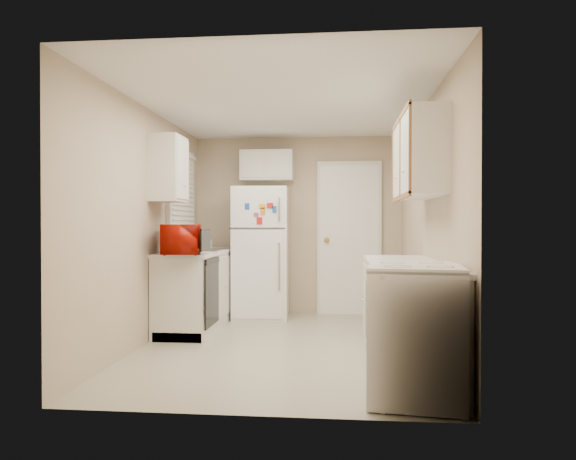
{
  "coord_description": "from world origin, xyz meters",
  "views": [
    {
      "loc": [
        0.53,
        -5.09,
        1.21
      ],
      "look_at": [
        0.0,
        0.5,
        1.15
      ],
      "focal_mm": 32.0,
      "sensor_mm": 36.0,
      "label": 1
    }
  ],
  "objects": [
    {
      "name": "upper_cabinet_left",
      "position": [
        -1.25,
        0.22,
        1.8
      ],
      "size": [
        0.3,
        0.45,
        0.7
      ],
      "primitive_type": "cube",
      "color": "silver",
      "rests_on": "wall_left"
    },
    {
      "name": "left_counter",
      "position": [
        -1.1,
        0.9,
        0.45
      ],
      "size": [
        0.6,
        1.8,
        0.9
      ],
      "primitive_type": "cube",
      "color": "silver",
      "rests_on": "floor"
    },
    {
      "name": "microwave",
      "position": [
        -1.08,
        0.12,
        1.05
      ],
      "size": [
        0.62,
        0.43,
        0.37
      ],
      "primitive_type": "imported",
      "rotation": [
        0.0,
        0.0,
        1.8
      ],
      "color": "#9D0C01",
      "rests_on": "left_counter"
    },
    {
      "name": "ceiling",
      "position": [
        0.0,
        0.0,
        2.4
      ],
      "size": [
        3.8,
        3.8,
        0.0
      ],
      "primitive_type": "plane",
      "color": "white",
      "rests_on": "floor"
    },
    {
      "name": "floor",
      "position": [
        0.0,
        0.0,
        0.0
      ],
      "size": [
        3.8,
        3.8,
        0.0
      ],
      "primitive_type": "plane",
      "color": "beige",
      "rests_on": "ground"
    },
    {
      "name": "stove",
      "position": [
        1.08,
        -1.44,
        0.47
      ],
      "size": [
        0.72,
        0.84,
        0.94
      ],
      "primitive_type": "cube",
      "rotation": [
        0.0,
        0.0,
        -0.12
      ],
      "color": "white",
      "rests_on": "floor"
    },
    {
      "name": "cabinet_over_fridge",
      "position": [
        -0.4,
        1.75,
        2.0
      ],
      "size": [
        0.7,
        0.3,
        0.4
      ],
      "primitive_type": "cube",
      "color": "silver",
      "rests_on": "wall_back"
    },
    {
      "name": "right_counter",
      "position": [
        1.1,
        -0.8,
        0.45
      ],
      "size": [
        0.6,
        2.0,
        0.9
      ],
      "primitive_type": "cube",
      "color": "silver",
      "rests_on": "floor"
    },
    {
      "name": "interior_door",
      "position": [
        0.7,
        1.86,
        1.02
      ],
      "size": [
        0.86,
        0.06,
        2.08
      ],
      "primitive_type": "cube",
      "color": "white",
      "rests_on": "floor"
    },
    {
      "name": "soap_bottle",
      "position": [
        -1.15,
        1.52,
        1.0
      ],
      "size": [
        0.09,
        0.09,
        0.17
      ],
      "primitive_type": "imported",
      "rotation": [
        0.0,
        0.0,
        -0.25
      ],
      "color": "silver",
      "rests_on": "left_counter"
    },
    {
      "name": "wall_left",
      "position": [
        -1.4,
        0.0,
        1.2
      ],
      "size": [
        3.8,
        3.8,
        0.0
      ],
      "primitive_type": "plane",
      "color": "#C0AC90",
      "rests_on": "floor"
    },
    {
      "name": "upper_cabinet_right",
      "position": [
        1.25,
        -0.5,
        1.8
      ],
      "size": [
        0.3,
        1.2,
        0.7
      ],
      "primitive_type": "cube",
      "color": "silver",
      "rests_on": "wall_right"
    },
    {
      "name": "wall_right",
      "position": [
        1.4,
        0.0,
        1.2
      ],
      "size": [
        3.8,
        3.8,
        0.0
      ],
      "primitive_type": "plane",
      "color": "#C0AC90",
      "rests_on": "floor"
    },
    {
      "name": "window_blinds",
      "position": [
        -1.36,
        1.05,
        1.6
      ],
      "size": [
        0.1,
        0.98,
        1.08
      ],
      "primitive_type": "cube",
      "color": "silver",
      "rests_on": "wall_left"
    },
    {
      "name": "wall_front",
      "position": [
        0.0,
        -1.9,
        1.2
      ],
      "size": [
        2.8,
        2.8,
        0.0
      ],
      "primitive_type": "plane",
      "color": "#C0AC90",
      "rests_on": "floor"
    },
    {
      "name": "dishwasher",
      "position": [
        -0.81,
        0.3,
        0.49
      ],
      "size": [
        0.03,
        0.58,
        0.72
      ],
      "primitive_type": "cube",
      "color": "black",
      "rests_on": "floor"
    },
    {
      "name": "sink",
      "position": [
        -1.1,
        1.05,
        0.86
      ],
      "size": [
        0.54,
        0.74,
        0.16
      ],
      "primitive_type": "cube",
      "color": "gray",
      "rests_on": "left_counter"
    },
    {
      "name": "refrigerator",
      "position": [
        -0.45,
        1.53,
        0.84
      ],
      "size": [
        0.73,
        0.71,
        1.69
      ],
      "primitive_type": "cube",
      "rotation": [
        0.0,
        0.0,
        0.05
      ],
      "color": "white",
      "rests_on": "floor"
    },
    {
      "name": "wall_back",
      "position": [
        0.0,
        1.9,
        1.2
      ],
      "size": [
        2.8,
        2.8,
        0.0
      ],
      "primitive_type": "plane",
      "color": "#C0AC90",
      "rests_on": "floor"
    }
  ]
}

